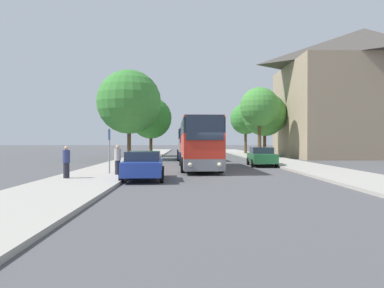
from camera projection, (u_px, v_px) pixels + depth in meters
name	position (u px, v px, depth m)	size (l,w,h in m)	color
ground_plane	(219.00, 175.00, 22.36)	(300.00, 300.00, 0.00)	#4C4C4F
sidewalk_left	(101.00, 174.00, 22.23)	(4.00, 120.00, 0.15)	#A39E93
sidewalk_right	(335.00, 173.00, 22.48)	(4.00, 120.00, 0.15)	#A39E93
building_right_background	(364.00, 93.00, 45.93)	(18.92, 15.05, 15.84)	gray
bus_front	(199.00, 143.00, 27.11)	(2.92, 11.74, 3.54)	gray
bus_middle	(190.00, 143.00, 40.38)	(2.95, 10.33, 3.29)	#2D519E
parked_car_left_curb	(143.00, 165.00, 19.35)	(2.31, 4.75, 1.49)	#233D9E
parked_car_right_near	(262.00, 156.00, 29.95)	(2.22, 4.78, 1.51)	#236B38
bus_stop_sign	(109.00, 146.00, 21.56)	(0.08, 0.45, 2.59)	gray
pedestrian_waiting_near	(66.00, 162.00, 18.81)	(0.36, 0.36, 1.62)	#23232D
pedestrian_waiting_far	(118.00, 160.00, 20.83)	(0.36, 0.36, 1.65)	#23232D
tree_left_near	(129.00, 102.00, 39.33)	(6.74, 6.74, 9.35)	#47331E
tree_left_far	(151.00, 118.00, 48.87)	(5.42, 5.42, 7.58)	#47331E
tree_right_near	(246.00, 119.00, 55.88)	(4.60, 4.60, 7.46)	#513D23
tree_right_mid	(260.00, 107.00, 42.41)	(4.43, 4.43, 7.98)	#513D23
tree_right_far	(265.00, 114.00, 47.24)	(5.52, 5.52, 7.98)	#47331E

